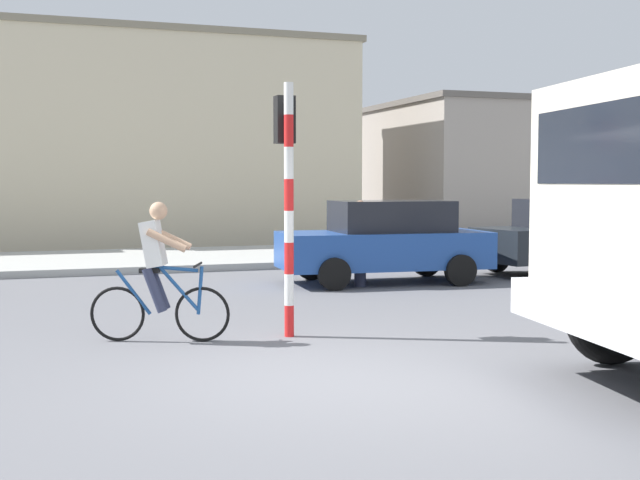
{
  "coord_description": "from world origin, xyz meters",
  "views": [
    {
      "loc": [
        -2.69,
        -7.76,
        1.96
      ],
      "look_at": [
        0.88,
        2.5,
        1.2
      ],
      "focal_mm": 46.52,
      "sensor_mm": 36.0,
      "label": 1
    }
  ],
  "objects_px": {
    "car_red_near": "(570,235)",
    "car_far_side": "(386,241)",
    "pedestrian_near_kerb": "(360,242)",
    "cyclist": "(158,272)",
    "traffic_light_pole": "(287,174)"
  },
  "relations": [
    {
      "from": "car_red_near",
      "to": "car_far_side",
      "type": "xyz_separation_m",
      "value": [
        -4.44,
        -0.27,
        0.0
      ]
    },
    {
      "from": "car_red_near",
      "to": "pedestrian_near_kerb",
      "type": "height_order",
      "value": "pedestrian_near_kerb"
    },
    {
      "from": "traffic_light_pole",
      "to": "pedestrian_near_kerb",
      "type": "bearing_deg",
      "value": 57.62
    },
    {
      "from": "cyclist",
      "to": "car_far_side",
      "type": "xyz_separation_m",
      "value": [
        5.04,
        4.56,
        -0.05
      ]
    },
    {
      "from": "car_red_near",
      "to": "pedestrian_near_kerb",
      "type": "relative_size",
      "value": 2.56
    },
    {
      "from": "cyclist",
      "to": "car_far_side",
      "type": "relative_size",
      "value": 0.42
    },
    {
      "from": "pedestrian_near_kerb",
      "to": "car_far_side",
      "type": "bearing_deg",
      "value": 27.82
    },
    {
      "from": "car_red_near",
      "to": "pedestrian_near_kerb",
      "type": "xyz_separation_m",
      "value": [
        -5.11,
        -0.63,
        0.03
      ]
    },
    {
      "from": "car_red_near",
      "to": "car_far_side",
      "type": "height_order",
      "value": "same"
    },
    {
      "from": "traffic_light_pole",
      "to": "cyclist",
      "type": "bearing_deg",
      "value": 175.27
    },
    {
      "from": "traffic_light_pole",
      "to": "car_far_side",
      "type": "distance_m",
      "value": 5.94
    },
    {
      "from": "cyclist",
      "to": "pedestrian_near_kerb",
      "type": "bearing_deg",
      "value": 43.94
    },
    {
      "from": "pedestrian_near_kerb",
      "to": "car_red_near",
      "type": "bearing_deg",
      "value": 7.01
    },
    {
      "from": "pedestrian_near_kerb",
      "to": "cyclist",
      "type": "bearing_deg",
      "value": -136.06
    },
    {
      "from": "cyclist",
      "to": "pedestrian_near_kerb",
      "type": "relative_size",
      "value": 1.06
    }
  ]
}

